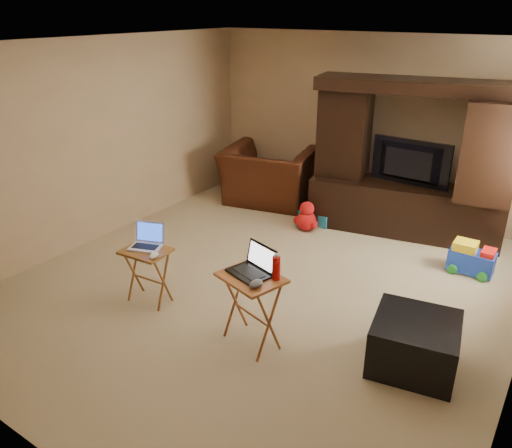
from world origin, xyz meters
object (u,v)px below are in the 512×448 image
Objects in this scene: tray_table_left at (148,276)px; laptop_left at (145,237)px; ottoman at (414,343)px; child_rocker at (320,201)px; mouse_right at (256,284)px; mouse_left at (154,255)px; tray_table_right at (251,310)px; television at (408,164)px; water_bottle at (276,268)px; push_toy at (472,258)px; laptop_right at (249,262)px; recliner at (269,176)px; entertainment_center at (409,160)px; plush_toy at (307,216)px.

laptop_left reaches higher than tray_table_left.
child_rocker is at bearing 131.82° from ottoman.
laptop_left reaches higher than mouse_right.
ottoman is at bearing 13.87° from mouse_left.
tray_table_right is 1.12m from mouse_left.
television reaches higher than laptop_left.
child_rocker is 4.29× the size of mouse_right.
mouse_left is 1.31m from water_bottle.
push_toy is 1.38× the size of laptop_right.
laptop_right reaches higher than ottoman.
child_rocker reaches higher than tray_table_left.
recliner is 3.56m from laptop_right.
laptop_right is at bearing -159.94° from ottoman.
laptop_right reaches higher than mouse_right.
child_rocker is 2.90m from tray_table_left.
entertainment_center is 4.18× the size of tray_table_left.
tray_table_right is 0.41m from mouse_right.
push_toy is at bearing 77.59° from tray_table_right.
tray_table_right is (0.79, -2.86, 0.04)m from child_rocker.
laptop_right is (1.76, -3.07, 0.38)m from recliner.
television is 8.54× the size of mouse_left.
water_bottle reaches higher than ottoman.
laptop_right is (-0.34, -3.12, -0.20)m from entertainment_center.
recliner is (-2.09, -0.06, -0.58)m from entertainment_center.
mouse_left is (-0.29, -2.55, 0.40)m from plush_toy.
ottoman is at bearing 7.09° from tray_table_left.
push_toy is at bearing 0.24° from plush_toy.
laptop_right is at bearing 169.46° from tray_table_right.
push_toy is 0.72× the size of tray_table_right.
entertainment_center is 3.53m from mouse_left.
tray_table_left is at bearing -136.65° from push_toy.
water_bottle reaches higher than child_rocker.
ottoman is at bearing -46.02° from child_rocker.
water_bottle is (-0.10, -3.06, -0.21)m from entertainment_center.
television is 7.29× the size of mouse_right.
television is at bearing 42.75° from laptop_left.
ottoman is 2.22× the size of laptop_left.
child_rocker is at bearing 84.30° from mouse_left.
mouse_right is at bearing 108.48° from recliner.
laptop_right is (-1.38, -2.46, 0.62)m from push_toy.
mouse_right is (1.93, -3.21, 0.29)m from recliner.
recliner is at bearing 140.28° from ottoman.
laptop_right is (0.75, -2.84, 0.51)m from child_rocker.
entertainment_center is at bearing 17.06° from child_rocker.
ottoman is 2.49m from mouse_left.
tray_table_right reaches higher than ottoman.
entertainment_center is 1.51m from plush_toy.
television reaches higher than ottoman.
plush_toy is at bearing -87.66° from child_rocker.
recliner is at bearing 148.37° from plush_toy.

